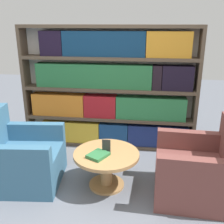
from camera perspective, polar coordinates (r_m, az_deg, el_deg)
The scene contains 7 objects.
ground_plane at distance 3.29m, azimuth -4.32°, elevation -17.31°, with size 14.00×14.00×0.00m, color slate.
bookshelf at distance 4.12m, azimuth -0.32°, elevation 4.85°, with size 2.72×0.30×1.92m.
armchair_left at distance 3.53m, azimuth -19.25°, elevation -9.72°, with size 0.97×0.91×0.93m.
armchair_right at distance 3.25m, azimuth 18.34°, elevation -12.26°, with size 0.92×0.86×0.93m.
coffee_table at distance 3.25m, azimuth -1.22°, elevation -10.91°, with size 0.80×0.80×0.46m.
table_sign at distance 3.16m, azimuth -1.25°, elevation -7.68°, with size 0.10×0.06×0.17m.
stray_book at distance 3.10m, azimuth -3.05°, elevation -9.34°, with size 0.28×0.30×0.04m.
Camera 1 is at (0.59, -2.59, 1.95)m, focal length 42.00 mm.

